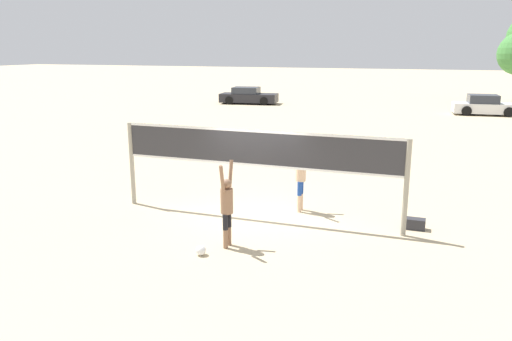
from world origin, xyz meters
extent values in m
plane|color=#C6B28C|center=(0.00, 0.00, 0.00)|extent=(200.00, 200.00, 0.00)
cylinder|color=gray|center=(-3.76, 0.00, 1.18)|extent=(0.12, 0.12, 2.36)
cylinder|color=gray|center=(3.76, 0.00, 1.18)|extent=(0.12, 0.12, 2.36)
cube|color=#2D2D33|center=(0.00, 0.00, 1.88)|extent=(7.39, 0.02, 0.94)
cube|color=white|center=(0.00, 0.00, 2.33)|extent=(7.39, 0.03, 0.06)
cube|color=white|center=(0.00, 0.00, 1.44)|extent=(7.39, 0.03, 0.06)
cylinder|color=#8C664C|center=(0.05, -2.17, 0.22)|extent=(0.11, 0.11, 0.44)
cylinder|color=black|center=(0.05, -2.17, 0.62)|extent=(0.12, 0.12, 0.36)
cylinder|color=#8C664C|center=(0.05, -1.97, 0.22)|extent=(0.11, 0.11, 0.44)
cylinder|color=black|center=(0.05, -1.97, 0.62)|extent=(0.12, 0.12, 0.36)
cylinder|color=#8C664C|center=(0.05, -2.07, 1.08)|extent=(0.28, 0.28, 0.57)
sphere|color=#8C664C|center=(0.05, -2.07, 1.48)|extent=(0.22, 0.22, 0.22)
cylinder|color=#8C664C|center=(0.05, -2.30, 1.65)|extent=(0.08, 0.21, 0.64)
cylinder|color=#8C664C|center=(0.05, -1.83, 1.65)|extent=(0.08, 0.21, 0.64)
cylinder|color=beige|center=(0.95, 1.07, 0.24)|extent=(0.11, 0.11, 0.47)
cylinder|color=#1E47A5|center=(0.95, 1.07, 0.67)|extent=(0.12, 0.12, 0.39)
cylinder|color=beige|center=(0.95, 0.87, 0.24)|extent=(0.11, 0.11, 0.47)
cylinder|color=#1E47A5|center=(0.95, 0.87, 0.67)|extent=(0.12, 0.12, 0.39)
cylinder|color=beige|center=(0.95, 0.97, 1.16)|extent=(0.28, 0.28, 0.61)
sphere|color=beige|center=(0.95, 0.97, 1.59)|extent=(0.24, 0.24, 0.24)
cylinder|color=beige|center=(0.95, 1.21, 1.77)|extent=(0.08, 0.22, 0.68)
cylinder|color=beige|center=(0.95, 0.73, 1.77)|extent=(0.08, 0.22, 0.68)
sphere|color=white|center=(-0.30, -2.71, 0.11)|extent=(0.23, 0.23, 0.23)
cube|color=#2D2D33|center=(3.98, 0.56, 0.14)|extent=(0.55, 0.27, 0.27)
cube|color=#232328|center=(-9.99, 26.05, 0.47)|extent=(4.75, 2.38, 0.68)
cube|color=#2D333D|center=(-10.22, 26.02, 1.07)|extent=(2.25, 1.91, 0.51)
cylinder|color=black|center=(-8.70, 27.08, 0.32)|extent=(0.66, 0.30, 0.64)
cylinder|color=black|center=(-8.48, 25.38, 0.32)|extent=(0.66, 0.30, 0.64)
cylinder|color=black|center=(-11.50, 26.71, 0.32)|extent=(0.66, 0.30, 0.64)
cylinder|color=black|center=(-11.28, 25.01, 0.32)|extent=(0.66, 0.30, 0.64)
cube|color=silver|center=(7.42, 24.97, 0.46)|extent=(4.27, 2.11, 0.66)
cube|color=#2D333D|center=(7.21, 24.96, 1.07)|extent=(1.99, 1.77, 0.56)
cylinder|color=black|center=(8.62, 25.92, 0.32)|extent=(0.66, 0.27, 0.64)
cylinder|color=black|center=(8.77, 24.25, 0.32)|extent=(0.66, 0.27, 0.64)
cylinder|color=black|center=(6.07, 25.69, 0.32)|extent=(0.66, 0.27, 0.64)
cylinder|color=black|center=(6.21, 24.03, 0.32)|extent=(0.66, 0.27, 0.64)
camera|label=1|loc=(4.25, -11.81, 4.39)|focal=35.00mm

